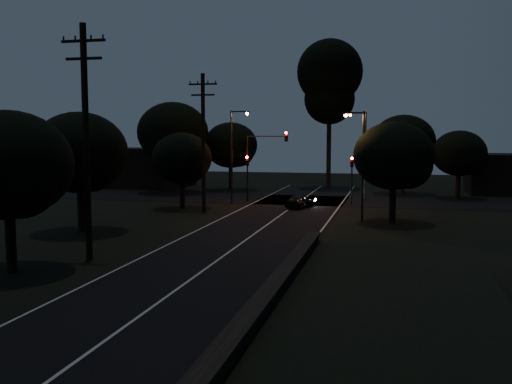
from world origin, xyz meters
The scene contains 21 objects.
road_surface centered at (0.00, 31.12, 0.01)m, with size 60.00×70.00×0.03m.
retaining_wall centered at (7.74, 3.00, 0.62)m, with size 6.93×26.00×1.60m.
utility_pole_mid centered at (-6.00, 15.00, 5.74)m, with size 2.20×0.30×11.00m.
utility_pole_far centered at (-6.00, 32.00, 5.48)m, with size 2.20×0.30×10.50m.
tree_left_b centered at (-7.81, 11.89, 4.52)m, with size 5.48×5.48×6.97m.
tree_left_c centered at (-10.30, 21.88, 4.73)m, with size 5.79×5.79×7.31m.
tree_left_d centered at (-8.33, 33.90, 3.95)m, with size 4.81×4.81×6.10m.
tree_far_nw centered at (-8.80, 49.88, 4.71)m, with size 5.75×5.75×7.28m.
tree_far_w centered at (-13.74, 45.85, 6.04)m, with size 7.29×7.29×9.29m.
tree_far_ne centered at (9.22, 49.87, 5.14)m, with size 6.28×6.28×7.95m.
tree_far_e centered at (14.18, 46.90, 4.11)m, with size 5.00×5.00×6.35m.
tree_right_a centered at (8.19, 29.89, 4.41)m, with size 5.35×5.35×6.80m.
tall_pine centered at (1.00, 55.00, 11.89)m, with size 7.25×7.25×16.48m.
building_left centered at (-20.00, 52.00, 2.20)m, with size 10.00×8.00×4.40m, color black.
signal_left centered at (-4.60, 39.99, 2.84)m, with size 0.28×0.35×4.10m.
signal_right centered at (4.60, 39.99, 2.84)m, with size 0.28×0.35×4.10m.
signal_mast centered at (-2.91, 39.99, 4.34)m, with size 3.70×0.35×6.25m.
streetlight_a centered at (-5.31, 38.00, 4.64)m, with size 1.66×0.26×8.00m.
streetlight_b centered at (5.31, 44.00, 4.64)m, with size 1.66×0.26×8.00m.
streetlight_c centered at (5.83, 30.00, 4.35)m, with size 1.46×0.26×7.50m.
car centered at (0.73, 36.35, 0.56)m, with size 1.32×3.27×1.11m, color black.
Camera 1 is at (7.88, -9.07, 5.89)m, focal length 40.00 mm.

